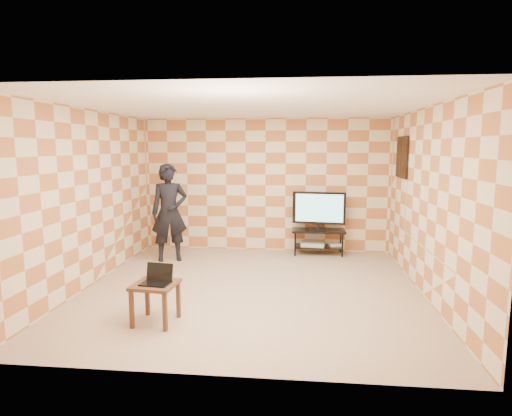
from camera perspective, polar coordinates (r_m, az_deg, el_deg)
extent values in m
plane|color=tan|center=(6.58, -0.54, -10.71)|extent=(5.00, 5.00, 0.00)
cube|color=beige|center=(8.75, 1.28, 3.06)|extent=(5.00, 0.02, 2.70)
cube|color=beige|center=(3.83, -4.76, -3.59)|extent=(5.00, 0.02, 2.70)
cube|color=beige|center=(7.01, -21.33, 1.22)|extent=(0.02, 5.00, 2.70)
cube|color=beige|center=(6.49, 21.95, 0.68)|extent=(0.02, 5.00, 2.70)
cube|color=white|center=(6.25, -0.58, 13.41)|extent=(5.00, 5.00, 0.02)
cube|color=black|center=(7.94, 18.89, 6.44)|extent=(0.04, 0.72, 0.72)
cube|color=black|center=(7.94, 18.89, 6.44)|extent=(0.04, 0.03, 0.68)
cube|color=black|center=(7.94, 18.89, 6.44)|extent=(0.04, 0.68, 0.03)
cube|color=black|center=(8.58, 8.33, -3.00)|extent=(1.04, 0.47, 0.04)
cube|color=black|center=(8.65, 8.29, -5.08)|extent=(0.94, 0.42, 0.03)
cylinder|color=black|center=(8.44, 5.23, -4.73)|extent=(0.03, 0.03, 0.50)
cylinder|color=black|center=(8.80, 5.26, -4.19)|extent=(0.03, 0.03, 0.50)
cylinder|color=black|center=(8.48, 11.45, -4.80)|extent=(0.03, 0.03, 0.50)
cylinder|color=black|center=(8.84, 11.22, -4.26)|extent=(0.03, 0.03, 0.50)
cube|color=black|center=(8.58, 8.33, -2.76)|extent=(0.33, 0.23, 0.03)
cube|color=black|center=(8.56, 8.34, -2.37)|extent=(0.08, 0.06, 0.09)
cube|color=black|center=(8.51, 8.39, 0.02)|extent=(1.04, 0.19, 0.63)
cube|color=#64C2C2|center=(8.47, 8.43, -0.02)|extent=(0.92, 0.12, 0.55)
cube|color=#AEAEB1|center=(8.61, 7.61, -4.78)|extent=(0.49, 0.38, 0.08)
cube|color=silver|center=(8.68, 10.49, -4.84)|extent=(0.25, 0.20, 0.05)
cube|color=#351F14|center=(5.38, -13.31, -9.91)|extent=(0.54, 0.54, 0.04)
cube|color=#351F14|center=(5.37, -16.24, -12.87)|extent=(0.05, 0.05, 0.46)
cube|color=#351F14|center=(5.72, -14.28, -11.48)|extent=(0.05, 0.05, 0.46)
cube|color=#351F14|center=(5.20, -12.04, -13.43)|extent=(0.05, 0.05, 0.46)
cube|color=#351F14|center=(5.56, -10.31, -11.94)|extent=(0.05, 0.05, 0.46)
cube|color=black|center=(5.33, -13.24, -9.77)|extent=(0.36, 0.28, 0.02)
cube|color=black|center=(5.40, -12.71, -8.30)|extent=(0.34, 0.10, 0.22)
imported|color=black|center=(8.13, -11.47, -0.60)|extent=(0.78, 0.65, 1.82)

